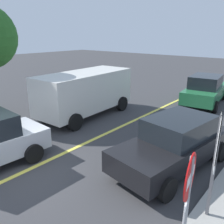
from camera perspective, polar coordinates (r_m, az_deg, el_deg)
ground_plane at (r=7.88m, az=-20.98°, el=-13.57°), size 80.00×80.00×0.00m
lane_marking_centre at (r=9.43m, az=-4.98°, el=-6.81°), size 28.00×0.16×0.01m
stop_sign at (r=4.09m, az=17.72°, el=-18.83°), size 0.75×0.16×2.34m
speed_limit_sign at (r=5.33m, az=23.85°, el=-8.29°), size 0.52×0.17×2.52m
white_van at (r=11.96m, az=-6.50°, el=5.01°), size 5.29×2.47×2.20m
car_green_crossing at (r=15.09m, az=21.51°, el=5.02°), size 4.69×2.44×1.71m
car_black_far_lane at (r=7.65m, az=14.90°, el=-7.09°), size 4.55×2.42×1.59m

